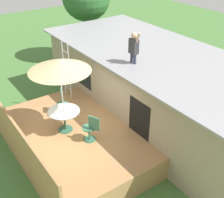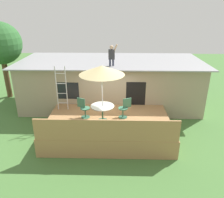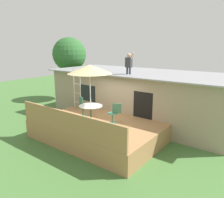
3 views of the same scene
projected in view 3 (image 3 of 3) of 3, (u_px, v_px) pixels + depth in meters
The scene contains 11 objects.
ground_plane at pixel (99, 138), 9.94m from camera, with size 40.00×40.00×0.00m, color #477538.
house at pixel (139, 95), 12.41m from camera, with size 10.50×4.50×2.71m.
deck at pixel (99, 130), 9.84m from camera, with size 5.59×3.77×0.80m, color #A87A4C.
deck_railing at pixel (67, 123), 8.22m from camera, with size 5.49×0.08×0.90m, color #A87A4C.
patio_table at pixel (91, 109), 9.57m from camera, with size 1.04×1.04×0.74m.
patio_umbrella at pixel (90, 69), 9.16m from camera, with size 1.90×1.90×2.54m.
step_ladder at pixel (77, 88), 11.58m from camera, with size 0.52×0.04×2.20m.
person_figure at pixel (129, 62), 10.88m from camera, with size 0.47×0.20×1.11m.
patio_chair_left at pixel (82, 107), 10.41m from camera, with size 0.60×0.44×0.92m.
patio_chair_right at pixel (114, 114), 9.35m from camera, with size 0.60×0.44×0.92m.
backyard_tree at pixel (69, 55), 16.65m from camera, with size 2.57×2.57×4.80m.
Camera 3 is at (6.04, -7.02, 4.07)m, focal length 34.70 mm.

